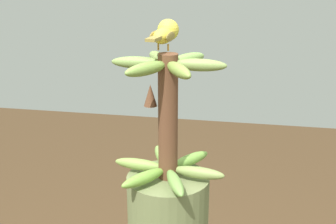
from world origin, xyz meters
TOP-DOWN VIEW (x-y plane):
  - banana_bunch at (0.00, -0.00)m, footprint 0.32×0.31m
  - perched_bird at (0.02, -0.06)m, footprint 0.07×0.20m

SIDE VIEW (x-z plane):
  - banana_bunch at x=0.00m, z-range 1.22..1.57m
  - perched_bird at x=0.02m, z-range 1.58..1.65m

